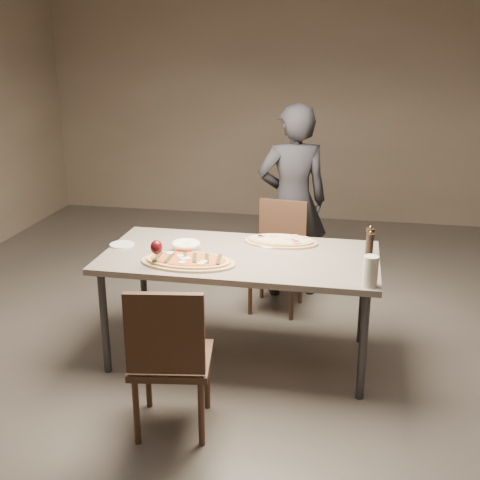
% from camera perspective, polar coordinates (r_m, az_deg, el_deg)
% --- Properties ---
extents(room, '(7.00, 7.00, 7.00)m').
position_cam_1_polar(room, '(3.78, 0.00, 7.93)').
color(room, '#5B544F').
rests_on(room, ground).
extents(dining_table, '(1.80, 0.90, 0.75)m').
position_cam_1_polar(dining_table, '(3.97, 0.00, -2.15)').
color(dining_table, slate).
rests_on(dining_table, ground).
extents(zucchini_pizza, '(0.61, 0.34, 0.05)m').
position_cam_1_polar(zucchini_pizza, '(3.80, -4.94, -1.99)').
color(zucchini_pizza, tan).
rests_on(zucchini_pizza, dining_table).
extents(ham_pizza, '(0.51, 0.28, 0.04)m').
position_cam_1_polar(ham_pizza, '(4.17, 3.90, -0.09)').
color(ham_pizza, tan).
rests_on(ham_pizza, dining_table).
extents(bread_basket, '(0.19, 0.19, 0.07)m').
position_cam_1_polar(bread_basket, '(4.00, -5.15, -0.57)').
color(bread_basket, beige).
rests_on(bread_basket, dining_table).
extents(oil_dish, '(0.12, 0.12, 0.01)m').
position_cam_1_polar(oil_dish, '(4.09, 2.71, -0.57)').
color(oil_dish, white).
rests_on(oil_dish, dining_table).
extents(pepper_mill_left, '(0.06, 0.06, 0.21)m').
position_cam_1_polar(pepper_mill_left, '(3.96, 12.19, -0.21)').
color(pepper_mill_left, black).
rests_on(pepper_mill_left, dining_table).
extents(pepper_mill_right, '(0.05, 0.05, 0.20)m').
position_cam_1_polar(pepper_mill_right, '(3.90, 12.19, -0.60)').
color(pepper_mill_right, black).
rests_on(pepper_mill_right, dining_table).
extents(carafe, '(0.09, 0.09, 0.18)m').
position_cam_1_polar(carafe, '(3.50, 12.26, -2.90)').
color(carafe, silver).
rests_on(carafe, dining_table).
extents(wine_glass, '(0.08, 0.08, 0.17)m').
position_cam_1_polar(wine_glass, '(3.74, -7.92, -0.77)').
color(wine_glass, silver).
rests_on(wine_glass, dining_table).
extents(side_plate, '(0.17, 0.17, 0.01)m').
position_cam_1_polar(side_plate, '(4.20, -11.13, -0.43)').
color(side_plate, white).
rests_on(side_plate, dining_table).
extents(chair_near, '(0.49, 0.49, 0.90)m').
position_cam_1_polar(chair_near, '(3.28, -6.74, -10.63)').
color(chair_near, '#3F281A').
rests_on(chair_near, ground).
extents(chair_far, '(0.46, 0.46, 0.87)m').
position_cam_1_polar(chair_far, '(4.85, 3.75, -0.87)').
color(chair_far, '#3F281A').
rests_on(chair_far, ground).
extents(diner, '(0.68, 0.55, 1.62)m').
position_cam_1_polar(diner, '(5.01, 5.01, 3.62)').
color(diner, black).
rests_on(diner, ground).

